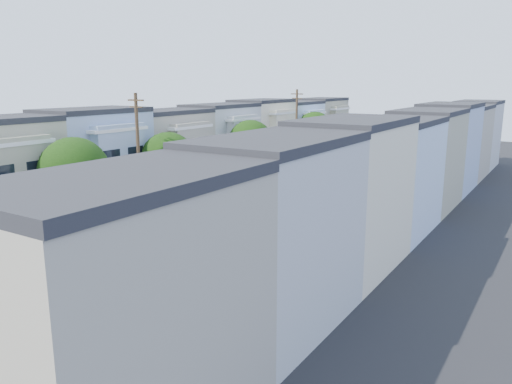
{
  "coord_description": "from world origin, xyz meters",
  "views": [
    {
      "loc": [
        21.69,
        -25.33,
        10.86
      ],
      "look_at": [
        0.55,
        8.1,
        2.2
      ],
      "focal_mm": 35.0,
      "sensor_mm": 36.0,
      "label": 1
    }
  ],
  "objects": [
    {
      "name": "lead_sedan",
      "position": [
        1.89,
        18.72,
        0.62
      ],
      "size": [
        1.91,
        3.99,
        1.25
      ],
      "primitive_type": "imported",
      "rotation": [
        0.0,
        0.0,
        -0.12
      ],
      "color": "black",
      "rests_on": "ground"
    },
    {
      "name": "utility_pole_near",
      "position": [
        -6.3,
        2.0,
        5.15
      ],
      "size": [
        1.6,
        0.26,
        10.0
      ],
      "color": "#42301E",
      "rests_on": "ground"
    },
    {
      "name": "parked_right_b",
      "position": [
        4.9,
        -0.49,
        0.64
      ],
      "size": [
        1.87,
        4.07,
        1.28
      ],
      "primitive_type": "imported",
      "rotation": [
        0.0,
        0.0,
        0.09
      ],
      "color": "silver",
      "rests_on": "ground"
    },
    {
      "name": "road_slab",
      "position": [
        0.0,
        15.0,
        0.01
      ],
      "size": [
        12.0,
        70.0,
        0.02
      ],
      "primitive_type": "cube",
      "color": "black",
      "rests_on": "ground"
    },
    {
      "name": "utility_pole_far",
      "position": [
        -6.3,
        28.0,
        5.15
      ],
      "size": [
        1.6,
        0.26,
        10.0
      ],
      "color": "#42301E",
      "rests_on": "ground"
    },
    {
      "name": "parked_right_a",
      "position": [
        4.9,
        -7.62,
        0.64
      ],
      "size": [
        1.68,
        3.93,
        1.28
      ],
      "primitive_type": "imported",
      "rotation": [
        0.0,
        0.0,
        -0.09
      ],
      "color": "slate",
      "rests_on": "ground"
    },
    {
      "name": "parked_right_c",
      "position": [
        4.9,
        16.02,
        0.7
      ],
      "size": [
        2.76,
        5.25,
        1.41
      ],
      "primitive_type": "imported",
      "rotation": [
        0.0,
        0.0,
        0.08
      ],
      "color": "black",
      "rests_on": "ground"
    },
    {
      "name": "tree_e",
      "position": [
        -6.3,
        32.85,
        4.95
      ],
      "size": [
        4.7,
        4.7,
        7.32
      ],
      "color": "black",
      "rests_on": "ground"
    },
    {
      "name": "ground",
      "position": [
        0.0,
        0.0,
        0.0
      ],
      "size": [
        160.0,
        160.0,
        0.0
      ],
      "primitive_type": "plane",
      "color": "black",
      "rests_on": "ground"
    },
    {
      "name": "curb_right",
      "position": [
        6.05,
        15.0,
        0.07
      ],
      "size": [
        0.3,
        70.0,
        0.15
      ],
      "primitive_type": "cube",
      "color": "gray",
      "rests_on": "ground"
    },
    {
      "name": "tree_far_r",
      "position": [
        6.89,
        31.07,
        3.87
      ],
      "size": [
        3.1,
        3.1,
        5.46
      ],
      "color": "black",
      "rests_on": "ground"
    },
    {
      "name": "townhouse_row_left",
      "position": [
        -11.15,
        15.0,
        0.0
      ],
      "size": [
        5.0,
        70.0,
        8.5
      ],
      "primitive_type": "cube",
      "color": "silver",
      "rests_on": "ground"
    },
    {
      "name": "townhouse_row_right",
      "position": [
        11.15,
        15.0,
        0.0
      ],
      "size": [
        5.0,
        70.0,
        8.5
      ],
      "primitive_type": "cube",
      "color": "silver",
      "rests_on": "ground"
    },
    {
      "name": "sidewalk_right",
      "position": [
        7.35,
        15.0,
        0.07
      ],
      "size": [
        2.6,
        70.0,
        0.15
      ],
      "primitive_type": "cube",
      "color": "gray",
      "rests_on": "ground"
    },
    {
      "name": "tree_b",
      "position": [
        -6.3,
        -4.02,
        5.01
      ],
      "size": [
        4.7,
        4.7,
        7.38
      ],
      "color": "black",
      "rests_on": "ground"
    },
    {
      "name": "fedex_truck",
      "position": [
        1.98,
        7.25,
        1.6
      ],
      "size": [
        2.3,
        5.98,
        2.87
      ],
      "rotation": [
        0.0,
        0.0,
        0.08
      ],
      "color": "white",
      "rests_on": "ground"
    },
    {
      "name": "motorcycle",
      "position": [
        5.09,
        -11.81,
        0.46
      ],
      "size": [
        0.3,
        2.19,
        0.87
      ],
      "rotation": [
        0.0,
        0.0,
        -0.07
      ],
      "color": "black",
      "rests_on": "ground"
    },
    {
      "name": "centerline",
      "position": [
        0.0,
        15.0,
        0.0
      ],
      "size": [
        0.12,
        70.0,
        0.01
      ],
      "primitive_type": "cube",
      "color": "gold",
      "rests_on": "ground"
    },
    {
      "name": "parked_left_d",
      "position": [
        -4.9,
        10.54,
        0.75
      ],
      "size": [
        2.03,
        4.74,
        1.51
      ],
      "primitive_type": "imported",
      "rotation": [
        0.0,
        0.0,
        -0.05
      ],
      "color": "#3B0F09",
      "rests_on": "ground"
    },
    {
      "name": "curb_left",
      "position": [
        -6.05,
        15.0,
        0.07
      ],
      "size": [
        0.3,
        70.0,
        0.15
      ],
      "primitive_type": "cube",
      "color": "gray",
      "rests_on": "ground"
    },
    {
      "name": "parked_right_d",
      "position": [
        4.9,
        26.43,
        0.75
      ],
      "size": [
        2.78,
        5.5,
        1.49
      ],
      "primitive_type": "imported",
      "rotation": [
        0.0,
        0.0,
        -0.06
      ],
      "color": "#0E103A",
      "rests_on": "ground"
    },
    {
      "name": "parked_left_b",
      "position": [
        -4.9,
        -7.06,
        0.71
      ],
      "size": [
        2.45,
        4.91,
        1.42
      ],
      "primitive_type": "imported",
      "rotation": [
        0.0,
        0.0,
        -0.1
      ],
      "color": "#071038",
      "rests_on": "ground"
    },
    {
      "name": "tree_c",
      "position": [
        -6.3,
        5.24,
        4.66
      ],
      "size": [
        4.57,
        4.57,
        6.96
      ],
      "color": "black",
      "rests_on": "ground"
    },
    {
      "name": "sidewalk_left",
      "position": [
        -7.35,
        15.0,
        0.07
      ],
      "size": [
        2.6,
        70.0,
        0.15
      ],
      "primitive_type": "cube",
      "color": "gray",
      "rests_on": "ground"
    },
    {
      "name": "parked_left_c",
      "position": [
        -4.9,
        -0.59,
        0.63
      ],
      "size": [
        2.39,
        4.67,
        1.26
      ],
      "primitive_type": "imported",
      "rotation": [
        0.0,
        0.0,
        -0.07
      ],
      "color": "#B0B0B0",
      "rests_on": "ground"
    },
    {
      "name": "tree_d",
      "position": [
        -6.3,
        17.72,
        4.83
      ],
      "size": [
        4.7,
        4.7,
        7.2
      ],
      "color": "black",
      "rests_on": "ground"
    }
  ]
}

